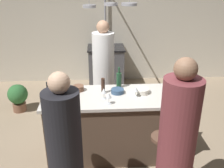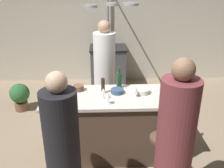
{
  "view_description": "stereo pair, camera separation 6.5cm",
  "coord_description": "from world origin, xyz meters",
  "px_view_note": "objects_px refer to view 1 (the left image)",
  "views": [
    {
      "loc": [
        -0.18,
        -2.97,
        2.34
      ],
      "look_at": [
        0.0,
        0.15,
        1.0
      ],
      "focal_mm": 40.91,
      "sensor_mm": 36.0,
      "label": 1
    },
    {
      "loc": [
        -0.12,
        -2.97,
        2.34
      ],
      "look_at": [
        0.0,
        0.15,
        1.0
      ],
      "focal_mm": 40.91,
      "sensor_mm": 36.0,
      "label": 2
    }
  ],
  "objects_px": {
    "chef": "(104,75)",
    "guest_right": "(176,147)",
    "wine_bottle_green": "(119,80)",
    "wine_bottle_amber": "(173,87)",
    "wine_glass_near_left_guest": "(104,91)",
    "stove_range": "(106,66)",
    "mixing_bowl_blue": "(117,91)",
    "bar_stool_right": "(161,158)",
    "bar_stool_left": "(71,162)",
    "potted_plant": "(18,96)",
    "wine_glass_by_chef": "(136,89)",
    "mixing_bowl_ceramic": "(142,91)",
    "pepper_mill": "(103,86)",
    "guest_left": "(65,156)",
    "wine_bottle_dark": "(49,97)",
    "wine_glass_near_right_guest": "(109,96)",
    "mixing_bowl_wooden": "(78,88)"
  },
  "relations": [
    {
      "from": "potted_plant",
      "to": "wine_glass_by_chef",
      "type": "height_order",
      "value": "wine_glass_by_chef"
    },
    {
      "from": "wine_bottle_green",
      "to": "wine_glass_by_chef",
      "type": "xyz_separation_m",
      "value": [
        0.19,
        -0.31,
        -0.01
      ]
    },
    {
      "from": "chef",
      "to": "guest_left",
      "type": "xyz_separation_m",
      "value": [
        -0.42,
        -2.02,
        -0.04
      ]
    },
    {
      "from": "wine_glass_near_right_guest",
      "to": "potted_plant",
      "type": "bearing_deg",
      "value": 136.01
    },
    {
      "from": "bar_stool_left",
      "to": "guest_right",
      "type": "bearing_deg",
      "value": -18.16
    },
    {
      "from": "bar_stool_right",
      "to": "wine_glass_near_left_guest",
      "type": "xyz_separation_m",
      "value": [
        -0.64,
        0.53,
        0.63
      ]
    },
    {
      "from": "guest_left",
      "to": "wine_glass_near_left_guest",
      "type": "xyz_separation_m",
      "value": [
        0.4,
        0.88,
        0.26
      ]
    },
    {
      "from": "pepper_mill",
      "to": "mixing_bowl_blue",
      "type": "distance_m",
      "value": 0.2
    },
    {
      "from": "bar_stool_left",
      "to": "wine_bottle_green",
      "type": "height_order",
      "value": "wine_bottle_green"
    },
    {
      "from": "bar_stool_right",
      "to": "guest_right",
      "type": "relative_size",
      "value": 0.4
    },
    {
      "from": "wine_bottle_dark",
      "to": "mixing_bowl_wooden",
      "type": "distance_m",
      "value": 0.55
    },
    {
      "from": "wine_bottle_green",
      "to": "wine_glass_near_left_guest",
      "type": "bearing_deg",
      "value": -122.49
    },
    {
      "from": "bar_stool_right",
      "to": "mixing_bowl_ceramic",
      "type": "xyz_separation_m",
      "value": [
        -0.13,
        0.68,
        0.56
      ]
    },
    {
      "from": "stove_range",
      "to": "wine_glass_by_chef",
      "type": "relative_size",
      "value": 6.1
    },
    {
      "from": "wine_glass_by_chef",
      "to": "mixing_bowl_wooden",
      "type": "height_order",
      "value": "wine_glass_by_chef"
    },
    {
      "from": "guest_right",
      "to": "chef",
      "type": "bearing_deg",
      "value": 107.94
    },
    {
      "from": "wine_glass_by_chef",
      "to": "stove_range",
      "type": "bearing_deg",
      "value": 96.59
    },
    {
      "from": "potted_plant",
      "to": "wine_bottle_green",
      "type": "relative_size",
      "value": 1.74
    },
    {
      "from": "chef",
      "to": "wine_bottle_green",
      "type": "relative_size",
      "value": 5.66
    },
    {
      "from": "bar_stool_left",
      "to": "pepper_mill",
      "type": "height_order",
      "value": "pepper_mill"
    },
    {
      "from": "guest_right",
      "to": "wine_bottle_amber",
      "type": "height_order",
      "value": "guest_right"
    },
    {
      "from": "wine_bottle_dark",
      "to": "wine_bottle_amber",
      "type": "distance_m",
      "value": 1.55
    },
    {
      "from": "stove_range",
      "to": "wine_glass_near_left_guest",
      "type": "relative_size",
      "value": 6.1
    },
    {
      "from": "wine_bottle_amber",
      "to": "wine_bottle_green",
      "type": "bearing_deg",
      "value": 156.7
    },
    {
      "from": "chef",
      "to": "mixing_bowl_wooden",
      "type": "distance_m",
      "value": 0.95
    },
    {
      "from": "wine_glass_by_chef",
      "to": "wine_glass_near_left_guest",
      "type": "distance_m",
      "value": 0.41
    },
    {
      "from": "stove_range",
      "to": "mixing_bowl_blue",
      "type": "height_order",
      "value": "mixing_bowl_blue"
    },
    {
      "from": "bar_stool_right",
      "to": "wine_bottle_dark",
      "type": "bearing_deg",
      "value": 164.31
    },
    {
      "from": "pepper_mill",
      "to": "stove_range",
      "type": "bearing_deg",
      "value": 87.06
    },
    {
      "from": "wine_bottle_green",
      "to": "mixing_bowl_ceramic",
      "type": "bearing_deg",
      "value": -33.93
    },
    {
      "from": "wine_glass_near_right_guest",
      "to": "mixing_bowl_ceramic",
      "type": "relative_size",
      "value": 0.76
    },
    {
      "from": "wine_bottle_green",
      "to": "wine_glass_by_chef",
      "type": "height_order",
      "value": "wine_bottle_green"
    },
    {
      "from": "stove_range",
      "to": "wine_glass_near_left_guest",
      "type": "distance_m",
      "value": 2.6
    },
    {
      "from": "guest_right",
      "to": "wine_bottle_amber",
      "type": "distance_m",
      "value": 0.99
    },
    {
      "from": "bar_stool_right",
      "to": "bar_stool_left",
      "type": "xyz_separation_m",
      "value": [
        -1.03,
        0.0,
        0.0
      ]
    },
    {
      "from": "bar_stool_left",
      "to": "chef",
      "type": "bearing_deg",
      "value": 75.89
    },
    {
      "from": "pepper_mill",
      "to": "guest_left",
      "type": "bearing_deg",
      "value": -110.41
    },
    {
      "from": "bar_stool_right",
      "to": "wine_glass_near_right_guest",
      "type": "bearing_deg",
      "value": 145.87
    },
    {
      "from": "wine_glass_near_right_guest",
      "to": "stove_range",
      "type": "bearing_deg",
      "value": 88.72
    },
    {
      "from": "wine_glass_by_chef",
      "to": "wine_bottle_amber",
      "type": "bearing_deg",
      "value": 2.23
    },
    {
      "from": "chef",
      "to": "mixing_bowl_wooden",
      "type": "xyz_separation_m",
      "value": [
        -0.36,
        -0.87,
        0.15
      ]
    },
    {
      "from": "bar_stool_right",
      "to": "mixing_bowl_blue",
      "type": "height_order",
      "value": "mixing_bowl_blue"
    },
    {
      "from": "chef",
      "to": "guest_right",
      "type": "height_order",
      "value": "guest_right"
    },
    {
      "from": "potted_plant",
      "to": "mixing_bowl_ceramic",
      "type": "xyz_separation_m",
      "value": [
        2.05,
        -1.26,
        0.63
      ]
    },
    {
      "from": "wine_glass_by_chef",
      "to": "mixing_bowl_ceramic",
      "type": "height_order",
      "value": "wine_glass_by_chef"
    },
    {
      "from": "wine_bottle_amber",
      "to": "mixing_bowl_wooden",
      "type": "height_order",
      "value": "wine_bottle_amber"
    },
    {
      "from": "mixing_bowl_ceramic",
      "to": "wine_glass_near_left_guest",
      "type": "bearing_deg",
      "value": -163.94
    },
    {
      "from": "bar_stool_left",
      "to": "wine_bottle_green",
      "type": "bearing_deg",
      "value": 54.98
    },
    {
      "from": "bar_stool_left",
      "to": "wine_bottle_amber",
      "type": "relative_size",
      "value": 2.19
    },
    {
      "from": "wine_bottle_amber",
      "to": "wine_glass_near_left_guest",
      "type": "xyz_separation_m",
      "value": [
        -0.88,
        -0.05,
        -0.01
      ]
    }
  ]
}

